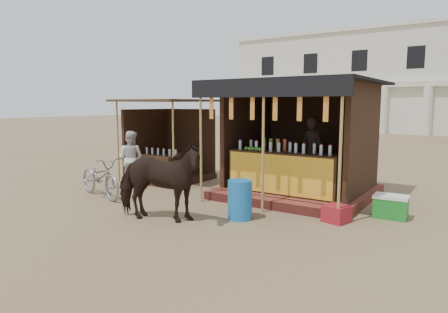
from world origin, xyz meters
name	(u,v)px	position (x,y,z in m)	size (l,w,h in m)	color
ground	(178,222)	(0.00, 0.00, 0.00)	(120.00, 120.00, 0.00)	#846B4C
main_stall	(299,155)	(1.02, 3.36, 1.03)	(3.60, 3.61, 2.78)	maroon
secondary_stall	(167,151)	(-3.17, 3.24, 0.85)	(2.40, 2.40, 2.38)	#352013
cow	(158,181)	(-0.36, -0.13, 0.78)	(0.85, 1.86, 1.57)	black
motorbike	(100,177)	(-2.96, 0.60, 0.49)	(0.65, 1.88, 0.99)	gray
bystander	(131,158)	(-3.38, 2.00, 0.76)	(0.74, 0.57, 1.52)	silver
blue_barrel	(240,200)	(0.87, 0.87, 0.39)	(0.48, 0.48, 0.77)	blue
red_crate	(336,214)	(2.51, 1.72, 0.16)	(0.42, 0.43, 0.32)	maroon
cooler	(391,206)	(3.32, 2.60, 0.23)	(0.66, 0.46, 0.46)	#1C7F25
background_building	(395,83)	(-2.00, 29.94, 3.98)	(26.00, 7.45, 8.18)	silver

